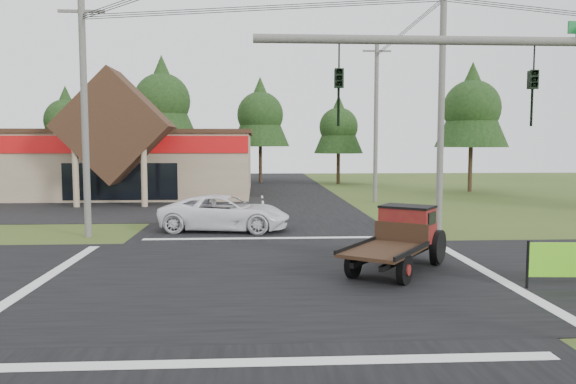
{
  "coord_description": "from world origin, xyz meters",
  "views": [
    {
      "loc": [
        -0.46,
        -17.38,
        4.2
      ],
      "look_at": [
        0.84,
        5.43,
        2.2
      ],
      "focal_mm": 35.0,
      "sensor_mm": 36.0,
      "label": 1
    }
  ],
  "objects": [
    {
      "name": "ground",
      "position": [
        0.0,
        0.0,
        0.0
      ],
      "size": [
        120.0,
        120.0,
        0.0
      ],
      "primitive_type": "plane",
      "color": "#394F1C",
      "rests_on": "ground"
    },
    {
      "name": "road_ns",
      "position": [
        0.0,
        0.0,
        0.01
      ],
      "size": [
        12.0,
        120.0,
        0.02
      ],
      "primitive_type": "cube",
      "color": "black",
      "rests_on": "ground"
    },
    {
      "name": "road_ew",
      "position": [
        0.0,
        0.0,
        0.01
      ],
      "size": [
        120.0,
        12.0,
        0.02
      ],
      "primitive_type": "cube",
      "color": "black",
      "rests_on": "ground"
    },
    {
      "name": "parking_apron",
      "position": [
        -14.0,
        19.0,
        0.01
      ],
      "size": [
        28.0,
        14.0,
        0.02
      ],
      "primitive_type": "cube",
      "color": "black",
      "rests_on": "ground"
    },
    {
      "name": "cvs_building",
      "position": [
        -15.7,
        29.57,
        2.78
      ],
      "size": [
        30.4,
        18.2,
        9.19
      ],
      "color": "gray",
      "rests_on": "ground"
    },
    {
      "name": "utility_pole_nw",
      "position": [
        -8.0,
        8.0,
        5.39
      ],
      "size": [
        2.0,
        0.3,
        10.5
      ],
      "color": "#595651",
      "rests_on": "ground"
    },
    {
      "name": "utility_pole_ne",
      "position": [
        8.0,
        8.0,
        5.89
      ],
      "size": [
        2.0,
        0.3,
        11.5
      ],
      "color": "#595651",
      "rests_on": "ground"
    },
    {
      "name": "utility_pole_n",
      "position": [
        8.0,
        22.0,
        5.74
      ],
      "size": [
        2.0,
        0.3,
        11.2
      ],
      "color": "#595651",
      "rests_on": "ground"
    },
    {
      "name": "tree_row_b",
      "position": [
        -20.0,
        42.0,
        6.7
      ],
      "size": [
        5.6,
        5.6,
        10.1
      ],
      "color": "#332316",
      "rests_on": "ground"
    },
    {
      "name": "tree_row_c",
      "position": [
        -10.0,
        41.0,
        8.72
      ],
      "size": [
        7.28,
        7.28,
        13.13
      ],
      "color": "#332316",
      "rests_on": "ground"
    },
    {
      "name": "tree_row_d",
      "position": [
        0.0,
        42.0,
        7.38
      ],
      "size": [
        6.16,
        6.16,
        11.11
      ],
      "color": "#332316",
      "rests_on": "ground"
    },
    {
      "name": "tree_row_e",
      "position": [
        8.0,
        40.0,
        6.03
      ],
      "size": [
        5.04,
        5.04,
        9.09
      ],
      "color": "#332316",
      "rests_on": "ground"
    },
    {
      "name": "tree_side_ne",
      "position": [
        18.0,
        30.0,
        7.38
      ],
      "size": [
        6.16,
        6.16,
        11.11
      ],
      "color": "#332316",
      "rests_on": "ground"
    },
    {
      "name": "antique_flatbed_truck",
      "position": [
        4.08,
        0.4,
        1.06
      ],
      "size": [
        4.5,
        5.28,
        2.13
      ],
      "primitive_type": null,
      "rotation": [
        0.0,
        0.0,
        -0.61
      ],
      "color": "maroon",
      "rests_on": "ground"
    },
    {
      "name": "white_pickup",
      "position": [
        -1.95,
        9.47,
        0.86
      ],
      "size": [
        6.51,
        3.7,
        1.72
      ],
      "primitive_type": "imported",
      "rotation": [
        0.0,
        0.0,
        1.43
      ],
      "color": "white",
      "rests_on": "ground"
    }
  ]
}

